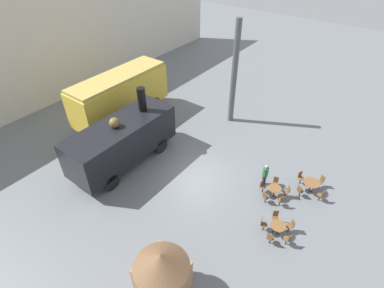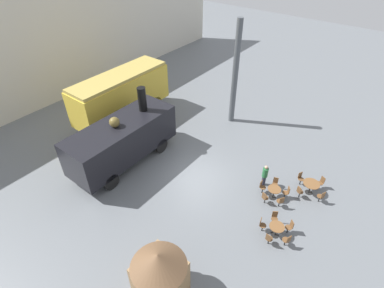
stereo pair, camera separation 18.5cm
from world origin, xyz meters
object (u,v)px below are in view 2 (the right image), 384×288
visitor_person (265,175)px  ticket_kiosk (160,273)px  cafe_table_near (274,191)px  passenger_coach_vintage (121,93)px  steam_locomotive (123,139)px  cafe_chair_0 (265,197)px  cafe_table_far (276,228)px  cafe_table_mid (311,185)px

visitor_person → ticket_kiosk: ticket_kiosk is taller
cafe_table_near → ticket_kiosk: (-8.20, 1.39, 1.11)m
passenger_coach_vintage → cafe_table_near: passenger_coach_vintage is taller
steam_locomotive → visitor_person: (3.66, -8.39, -1.07)m
steam_locomotive → ticket_kiosk: size_ratio=2.48×
cafe_chair_0 → ticket_kiosk: (-7.47, 1.17, 1.16)m
cafe_table_near → visitor_person: visitor_person is taller
passenger_coach_vintage → cafe_chair_0: passenger_coach_vintage is taller
cafe_chair_0 → visitor_person: bearing=45.2°
visitor_person → ticket_kiosk: size_ratio=0.52×
steam_locomotive → visitor_person: 9.22m
cafe_table_far → cafe_chair_0: size_ratio=0.90×
steam_locomotive → cafe_table_near: 9.91m
ticket_kiosk → cafe_table_far: bearing=-24.2°
passenger_coach_vintage → cafe_table_far: size_ratio=10.24×
cafe_table_mid → ticket_kiosk: ticket_kiosk is taller
passenger_coach_vintage → steam_locomotive: size_ratio=1.08×
cafe_table_far → steam_locomotive: bearing=93.8°
cafe_table_mid → visitor_person: 2.74m
cafe_table_near → cafe_table_mid: cafe_table_mid is taller
cafe_table_mid → visitor_person: (-1.08, 2.51, 0.20)m
cafe_table_far → visitor_person: bearing=36.7°
steam_locomotive → visitor_person: size_ratio=4.82×
passenger_coach_vintage → ticket_kiosk: 14.77m
cafe_table_near → ticket_kiosk: 8.39m
cafe_table_near → cafe_chair_0: 0.76m
passenger_coach_vintage → cafe_table_far: bearing=-100.9°
cafe_table_near → visitor_person: 1.18m
cafe_table_mid → visitor_person: size_ratio=0.63×
steam_locomotive → cafe_table_near: bearing=-72.1°
cafe_table_near → passenger_coach_vintage: bearing=88.0°
cafe_table_far → visitor_person: (2.96, 2.21, 0.28)m
cafe_table_mid → cafe_table_far: cafe_table_mid is taller
steam_locomotive → passenger_coach_vintage: bearing=48.6°
cafe_table_near → ticket_kiosk: ticket_kiosk is taller
steam_locomotive → cafe_table_far: 10.71m
cafe_table_mid → ticket_kiosk: (-9.92, 2.94, 1.04)m
steam_locomotive → cafe_table_far: steam_locomotive is taller
steam_locomotive → cafe_chair_0: (2.30, -9.13, -1.39)m
cafe_table_near → cafe_chair_0: bearing=163.1°
cafe_table_mid → passenger_coach_vintage: bearing=94.8°
cafe_table_near → cafe_table_mid: (1.72, -1.55, 0.07)m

